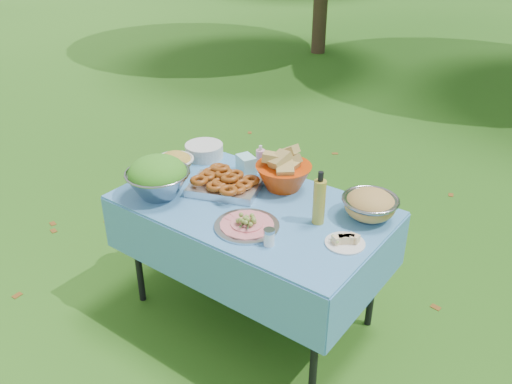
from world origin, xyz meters
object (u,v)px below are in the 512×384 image
bread_bowl (284,171)px  oil_bottle (319,198)px  charcuterie_platter (247,221)px  plate_stack (204,151)px  picnic_table (252,261)px  pasta_bowl_steel (370,204)px  salad_bowl (158,177)px

bread_bowl → oil_bottle: bearing=-30.2°
charcuterie_platter → plate_stack: bearing=145.4°
bread_bowl → charcuterie_platter: bread_bowl is taller
plate_stack → oil_bottle: oil_bottle is taller
picnic_table → pasta_bowl_steel: (0.58, 0.25, 0.46)m
plate_stack → oil_bottle: bearing=-13.9°
pasta_bowl_steel → oil_bottle: bearing=-133.2°
bread_bowl → charcuterie_platter: bearing=-79.3°
plate_stack → pasta_bowl_steel: 1.18m
picnic_table → salad_bowl: salad_bowl is taller
picnic_table → bread_bowl: bearing=82.8°
salad_bowl → oil_bottle: bearing=18.2°
plate_stack → oil_bottle: (0.99, -0.24, 0.10)m
bread_bowl → oil_bottle: 0.41m
bread_bowl → oil_bottle: oil_bottle is taller
plate_stack → bread_bowl: size_ratio=0.75×
plate_stack → picnic_table: bearing=-26.3°
picnic_table → plate_stack: size_ratio=6.07×
salad_bowl → charcuterie_platter: size_ratio=1.06×
picnic_table → bread_bowl: 0.55m
picnic_table → oil_bottle: bearing=7.8°
picnic_table → pasta_bowl_steel: size_ratio=5.04×
charcuterie_platter → oil_bottle: oil_bottle is taller
salad_bowl → oil_bottle: size_ratio=1.22×
salad_bowl → plate_stack: bearing=103.5°
plate_stack → charcuterie_platter: (0.72, -0.50, -0.01)m
charcuterie_platter → oil_bottle: 0.38m
picnic_table → oil_bottle: size_ratio=5.03×
salad_bowl → oil_bottle: oil_bottle is taller
pasta_bowl_steel → charcuterie_platter: 0.64m
plate_stack → bread_bowl: (0.63, -0.04, 0.06)m
pasta_bowl_steel → oil_bottle: (-0.19, -0.20, 0.07)m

